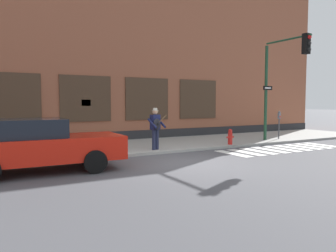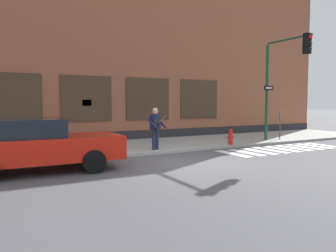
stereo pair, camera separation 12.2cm
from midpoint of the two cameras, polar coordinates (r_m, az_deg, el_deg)
ground_plane at (r=10.91m, az=3.09°, el=-6.39°), size 160.00×160.00×0.00m
sidewalk at (r=14.60m, az=-5.80°, el=-3.52°), size 28.00×4.45×0.11m
building_backdrop at (r=18.61m, az=-11.20°, el=12.28°), size 28.00×4.06×9.33m
crosswalk at (r=14.81m, az=18.98°, el=-3.81°), size 5.78×1.90×0.01m
red_car at (r=10.01m, az=-22.00°, el=-3.17°), size 4.64×2.07×1.53m
busker at (r=12.98m, az=-2.44°, el=-0.03°), size 0.77×0.63×1.67m
traffic_light at (r=16.49m, az=19.06°, el=9.07°), size 0.60×2.59×4.87m
parking_meter at (r=17.83m, az=18.60°, el=0.89°), size 0.13×0.11×1.44m
utility_box at (r=15.28m, az=-20.48°, el=-0.94°), size 0.98×0.70×1.21m
fire_hydrant at (r=14.93m, az=10.55°, el=-1.86°), size 0.38×0.20×0.70m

